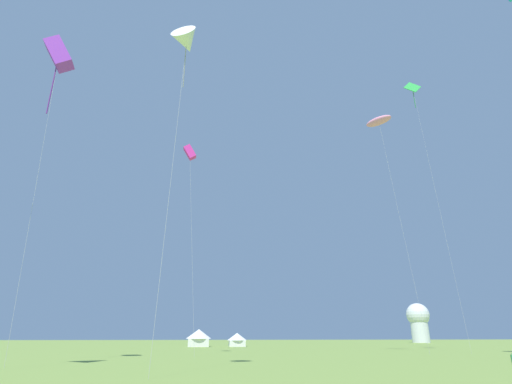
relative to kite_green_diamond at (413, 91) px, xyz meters
name	(u,v)px	position (x,y,z in m)	size (l,w,h in m)	color
kite_green_diamond	(413,91)	(0.00, 0.00, 0.00)	(2.64, 1.78, 37.17)	green
kite_purple_box	(59,55)	(-42.40, -14.86, -10.35)	(2.82, 2.57, 26.52)	purple
kite_magenta_box	(190,153)	(-31.26, -2.15, -12.99)	(2.56, 2.49, 23.27)	#E02DA3
kite_pink_parafoil	(379,121)	(-6.35, -0.89, -6.04)	(3.56, 3.74, 29.92)	pink
kite_white_delta	(187,42)	(-30.88, -22.99, -14.66)	(2.40, 2.61, 21.76)	white
festival_tent_center	(199,337)	(-29.30, 32.18, -33.62)	(4.63, 4.63, 3.01)	white
festival_tent_left	(237,339)	(-22.26, 32.18, -33.97)	(3.65, 3.65, 2.37)	white
observatory_dome	(419,320)	(33.10, 66.35, -29.27)	(6.40, 6.40, 10.80)	white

